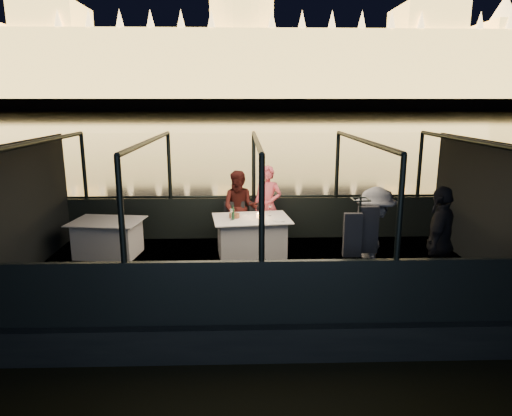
{
  "coord_description": "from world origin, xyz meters",
  "views": [
    {
      "loc": [
        -0.25,
        -7.69,
        3.47
      ],
      "look_at": [
        0.0,
        0.4,
        1.55
      ],
      "focal_mm": 32.0,
      "sensor_mm": 36.0,
      "label": 1
    }
  ],
  "objects_px": {
    "dining_table_central": "(251,237)",
    "chair_port_right": "(259,225)",
    "person_woman_coral": "(267,209)",
    "wine_bottle": "(233,212)",
    "person_man_maroon": "(240,210)",
    "coat_stand": "(358,246)",
    "passenger_dark": "(439,244)",
    "dining_table_aft": "(108,236)",
    "passenger_stripe": "(374,240)",
    "chair_port_left": "(234,226)"
  },
  "relations": [
    {
      "from": "dining_table_central",
      "to": "chair_port_right",
      "type": "relative_size",
      "value": 1.65
    },
    {
      "from": "person_woman_coral",
      "to": "wine_bottle",
      "type": "xyz_separation_m",
      "value": [
        -0.7,
        -0.87,
        0.17
      ]
    },
    {
      "from": "person_man_maroon",
      "to": "dining_table_central",
      "type": "bearing_deg",
      "value": -63.38
    },
    {
      "from": "coat_stand",
      "to": "wine_bottle",
      "type": "xyz_separation_m",
      "value": [
        -1.86,
        2.11,
        0.02
      ]
    },
    {
      "from": "person_man_maroon",
      "to": "passenger_dark",
      "type": "relative_size",
      "value": 0.9
    },
    {
      "from": "passenger_dark",
      "to": "wine_bottle",
      "type": "height_order",
      "value": "passenger_dark"
    },
    {
      "from": "dining_table_central",
      "to": "dining_table_aft",
      "type": "height_order",
      "value": "dining_table_central"
    },
    {
      "from": "dining_table_aft",
      "to": "passenger_stripe",
      "type": "distance_m",
      "value": 5.06
    },
    {
      "from": "passenger_stripe",
      "to": "dining_table_aft",
      "type": "bearing_deg",
      "value": 84.91
    },
    {
      "from": "chair_port_left",
      "to": "passenger_stripe",
      "type": "bearing_deg",
      "value": -53.22
    },
    {
      "from": "dining_table_aft",
      "to": "person_man_maroon",
      "type": "distance_m",
      "value": 2.67
    },
    {
      "from": "passenger_dark",
      "to": "passenger_stripe",
      "type": "bearing_deg",
      "value": -67.09
    },
    {
      "from": "chair_port_left",
      "to": "dining_table_aft",
      "type": "bearing_deg",
      "value": -176.83
    },
    {
      "from": "dining_table_central",
      "to": "coat_stand",
      "type": "bearing_deg",
      "value": -55.82
    },
    {
      "from": "dining_table_central",
      "to": "wine_bottle",
      "type": "bearing_deg",
      "value": -163.61
    },
    {
      "from": "chair_port_right",
      "to": "passenger_dark",
      "type": "relative_size",
      "value": 0.5
    },
    {
      "from": "chair_port_left",
      "to": "chair_port_right",
      "type": "bearing_deg",
      "value": -0.33
    },
    {
      "from": "chair_port_right",
      "to": "person_man_maroon",
      "type": "height_order",
      "value": "person_man_maroon"
    },
    {
      "from": "dining_table_aft",
      "to": "coat_stand",
      "type": "distance_m",
      "value": 4.93
    },
    {
      "from": "dining_table_central",
      "to": "wine_bottle",
      "type": "distance_m",
      "value": 0.64
    },
    {
      "from": "passenger_stripe",
      "to": "wine_bottle",
      "type": "xyz_separation_m",
      "value": [
        -2.22,
        1.67,
        0.06
      ]
    },
    {
      "from": "coat_stand",
      "to": "passenger_stripe",
      "type": "relative_size",
      "value": 0.97
    },
    {
      "from": "chair_port_left",
      "to": "coat_stand",
      "type": "distance_m",
      "value": 3.36
    },
    {
      "from": "person_woman_coral",
      "to": "wine_bottle",
      "type": "relative_size",
      "value": 6.03
    },
    {
      "from": "dining_table_central",
      "to": "coat_stand",
      "type": "height_order",
      "value": "coat_stand"
    },
    {
      "from": "passenger_stripe",
      "to": "chair_port_right",
      "type": "bearing_deg",
      "value": 52.42
    },
    {
      "from": "dining_table_aft",
      "to": "coat_stand",
      "type": "xyz_separation_m",
      "value": [
        4.3,
        -2.34,
        0.51
      ]
    },
    {
      "from": "person_woman_coral",
      "to": "person_man_maroon",
      "type": "relative_size",
      "value": 1.06
    },
    {
      "from": "dining_table_aft",
      "to": "passenger_dark",
      "type": "xyz_separation_m",
      "value": [
        5.61,
        -2.09,
        0.47
      ]
    },
    {
      "from": "person_woman_coral",
      "to": "passenger_stripe",
      "type": "relative_size",
      "value": 0.98
    },
    {
      "from": "dining_table_aft",
      "to": "passenger_stripe",
      "type": "relative_size",
      "value": 0.78
    },
    {
      "from": "chair_port_left",
      "to": "wine_bottle",
      "type": "height_order",
      "value": "wine_bottle"
    },
    {
      "from": "passenger_stripe",
      "to": "passenger_dark",
      "type": "bearing_deg",
      "value": -84.45
    },
    {
      "from": "passenger_stripe",
      "to": "wine_bottle",
      "type": "bearing_deg",
      "value": 70.19
    },
    {
      "from": "coat_stand",
      "to": "passenger_stripe",
      "type": "distance_m",
      "value": 0.58
    },
    {
      "from": "dining_table_central",
      "to": "person_woman_coral",
      "type": "distance_m",
      "value": 0.92
    },
    {
      "from": "person_woman_coral",
      "to": "coat_stand",
      "type": "bearing_deg",
      "value": -46.57
    },
    {
      "from": "dining_table_central",
      "to": "person_woman_coral",
      "type": "bearing_deg",
      "value": 65.26
    },
    {
      "from": "dining_table_central",
      "to": "passenger_dark",
      "type": "relative_size",
      "value": 0.83
    },
    {
      "from": "dining_table_aft",
      "to": "passenger_dark",
      "type": "distance_m",
      "value": 6.0
    },
    {
      "from": "chair_port_left",
      "to": "coat_stand",
      "type": "relative_size",
      "value": 0.55
    },
    {
      "from": "coat_stand",
      "to": "passenger_stripe",
      "type": "bearing_deg",
      "value": 50.27
    },
    {
      "from": "passenger_stripe",
      "to": "wine_bottle",
      "type": "height_order",
      "value": "passenger_stripe"
    },
    {
      "from": "dining_table_aft",
      "to": "chair_port_right",
      "type": "distance_m",
      "value": 3.02
    },
    {
      "from": "dining_table_central",
      "to": "wine_bottle",
      "type": "xyz_separation_m",
      "value": [
        -0.35,
        -0.1,
        0.53
      ]
    },
    {
      "from": "coat_stand",
      "to": "person_woman_coral",
      "type": "bearing_deg",
      "value": 111.14
    },
    {
      "from": "dining_table_aft",
      "to": "coat_stand",
      "type": "bearing_deg",
      "value": -28.59
    },
    {
      "from": "chair_port_right",
      "to": "dining_table_central",
      "type": "bearing_deg",
      "value": -96.12
    },
    {
      "from": "person_man_maroon",
      "to": "passenger_stripe",
      "type": "bearing_deg",
      "value": -40.34
    },
    {
      "from": "chair_port_right",
      "to": "passenger_stripe",
      "type": "height_order",
      "value": "passenger_stripe"
    }
  ]
}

